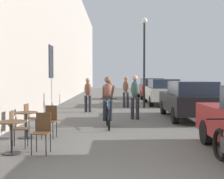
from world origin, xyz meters
name	(u,v)px	position (x,y,z in m)	size (l,w,h in m)	color
building_facade_left	(50,18)	(-3.45, 14.00, 4.92)	(0.54, 68.00, 9.83)	gray
cafe_table_mid	(13,130)	(-2.19, 3.54, 0.52)	(0.64, 0.64, 0.72)	black
cafe_chair_mid_toward_street	(43,130)	(-1.53, 3.62, 0.52)	(0.42, 0.42, 0.89)	black
cafe_chair_mid_toward_wall	(17,126)	(-2.26, 4.12, 0.52)	(0.41, 0.41, 0.89)	black
cafe_table_far	(27,119)	(-2.35, 5.30, 0.52)	(0.64, 0.64, 0.72)	black
cafe_chair_far_toward_street	(31,116)	(-2.43, 5.97, 0.52)	(0.41, 0.41, 0.89)	black
cafe_chair_far_toward_wall	(51,119)	(-1.71, 5.38, 0.52)	(0.43, 0.43, 0.89)	black
cyclist_on_bicycle	(109,103)	(-0.12, 7.17, 0.81)	(0.52, 1.76, 1.74)	black
pedestrian_near	(136,95)	(0.94, 9.07, 0.99)	(0.35, 0.26, 1.76)	#26262D
pedestrian_mid	(89,93)	(-1.13, 11.59, 0.92)	(0.37, 0.28, 1.64)	#26262D
pedestrian_far	(127,90)	(0.79, 13.76, 0.97)	(0.38, 0.30, 1.72)	#26262D
pedestrian_furthest	(111,89)	(-0.13, 16.08, 0.96)	(0.38, 0.30, 1.70)	#26262D
street_lamp	(145,51)	(1.79, 13.70, 3.11)	(0.32, 0.32, 4.90)	black
parked_car_second	(190,99)	(3.13, 9.20, 0.79)	(1.85, 4.29, 1.52)	black
parked_car_third	(163,91)	(3.06, 15.52, 0.81)	(1.86, 4.38, 1.56)	beige
parked_car_fourth	(152,88)	(3.08, 21.03, 0.82)	(1.91, 4.45, 1.58)	maroon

